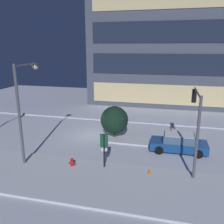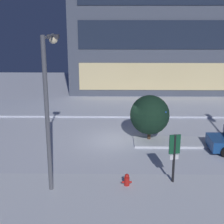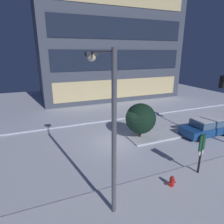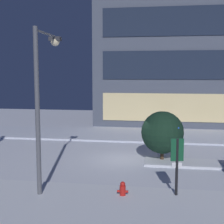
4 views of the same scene
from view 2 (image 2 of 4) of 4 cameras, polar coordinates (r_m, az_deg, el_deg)
The scene contains 8 objects.
ground at distance 22.25m, azimuth 0.77°, elevation -4.90°, with size 52.00×52.00×0.00m, color silver.
curb_strip_near at distance 15.37m, azimuth 0.75°, elevation -15.13°, with size 52.00×5.20×0.14m, color silver.
curb_strip_far at distance 29.46m, azimuth 0.78°, elevation 0.67°, with size 52.00×5.20×0.14m, color silver.
median_strip at distance 22.58m, azimuth 15.26°, elevation -5.00°, with size 9.00×1.80×0.14m, color silver.
street_lamp_arched at distance 15.63m, azimuth -10.61°, elevation 3.81°, with size 0.56×2.99×7.25m.
fire_hydrant at distance 16.48m, azimuth 2.53°, elevation -11.64°, with size 0.48×0.26×0.74m.
parking_info_sign at distance 16.49m, azimuth 10.51°, elevation -6.87°, with size 0.55×0.17×2.60m.
decorated_tree_median at distance 21.81m, azimuth 6.42°, elevation -0.48°, with size 2.56×2.58×3.07m.
Camera 2 is at (-0.02, -20.70, 8.15)m, focal length 53.88 mm.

